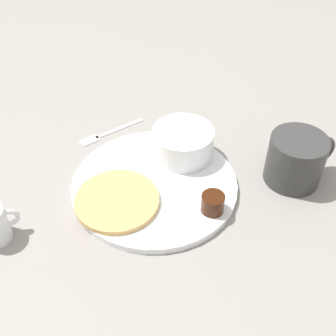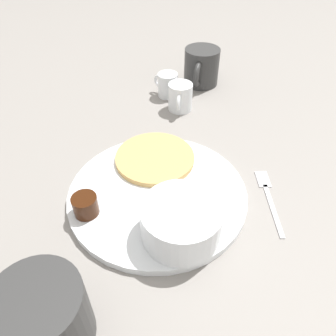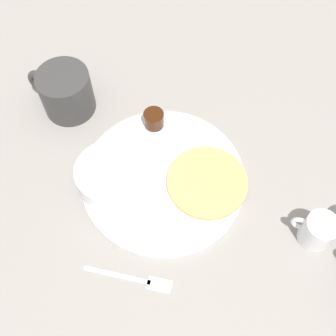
# 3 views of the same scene
# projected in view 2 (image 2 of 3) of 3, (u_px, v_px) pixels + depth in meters

# --- Properties ---
(ground_plane) EXTENTS (4.00, 4.00, 0.00)m
(ground_plane) POSITION_uv_depth(u_px,v_px,m) (158.00, 196.00, 0.52)
(ground_plane) COLOR gray
(plate) EXTENTS (0.28, 0.28, 0.01)m
(plate) POSITION_uv_depth(u_px,v_px,m) (158.00, 194.00, 0.51)
(plate) COLOR white
(plate) RESTS_ON ground_plane
(pancake_stack) EXTENTS (0.14, 0.14, 0.01)m
(pancake_stack) POSITION_uv_depth(u_px,v_px,m) (155.00, 158.00, 0.56)
(pancake_stack) COLOR tan
(pancake_stack) RESTS_ON plate
(bowl) EXTENTS (0.11, 0.11, 0.05)m
(bowl) POSITION_uv_depth(u_px,v_px,m) (181.00, 220.00, 0.43)
(bowl) COLOR white
(bowl) RESTS_ON plate
(syrup_cup) EXTENTS (0.04, 0.04, 0.03)m
(syrup_cup) POSITION_uv_depth(u_px,v_px,m) (85.00, 205.00, 0.47)
(syrup_cup) COLOR #38190A
(syrup_cup) RESTS_ON plate
(butter_ramekin) EXTENTS (0.05, 0.05, 0.04)m
(butter_ramekin) POSITION_uv_depth(u_px,v_px,m) (174.00, 239.00, 0.42)
(butter_ramekin) COLOR white
(butter_ramekin) RESTS_ON plate
(coffee_mug) EXTENTS (0.09, 0.13, 0.09)m
(coffee_mug) POSITION_uv_depth(u_px,v_px,m) (42.00, 321.00, 0.33)
(coffee_mug) COLOR #333333
(coffee_mug) RESTS_ON ground_plane
(creamer_pitcher_near) EXTENTS (0.05, 0.07, 0.06)m
(creamer_pitcher_near) POSITION_uv_depth(u_px,v_px,m) (180.00, 97.00, 0.69)
(creamer_pitcher_near) COLOR white
(creamer_pitcher_near) RESTS_ON ground_plane
(creamer_pitcher_far) EXTENTS (0.06, 0.05, 0.05)m
(creamer_pitcher_far) POSITION_uv_depth(u_px,v_px,m) (168.00, 85.00, 0.73)
(creamer_pitcher_far) COLOR white
(creamer_pitcher_far) RESTS_ON ground_plane
(fork) EXTENTS (0.03, 0.14, 0.00)m
(fork) POSITION_uv_depth(u_px,v_px,m) (268.00, 193.00, 0.52)
(fork) COLOR silver
(fork) RESTS_ON ground_plane
(second_mug) EXTENTS (0.08, 0.11, 0.08)m
(second_mug) POSITION_uv_depth(u_px,v_px,m) (201.00, 67.00, 0.76)
(second_mug) COLOR #333333
(second_mug) RESTS_ON ground_plane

